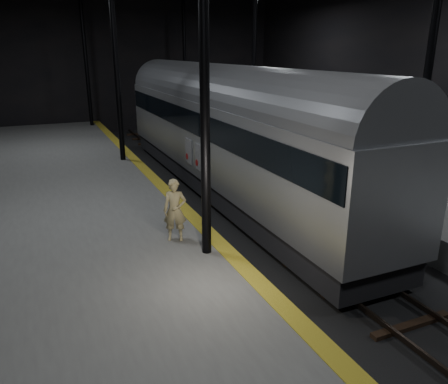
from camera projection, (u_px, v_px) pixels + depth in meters
ground at (258, 218)px, 17.66m from camera, size 44.00×44.00×0.00m
platform_left at (61, 237)px, 14.65m from camera, size 9.00×43.80×1.00m
platform_right at (401, 184)px, 20.36m from camera, size 9.00×43.80×1.00m
tactile_strip at (181, 205)px, 16.11m from camera, size 0.50×43.80×0.01m
track at (258, 216)px, 17.64m from camera, size 2.40×43.00×0.24m
train at (223, 125)px, 19.79m from camera, size 3.22×21.57×5.76m
woman at (175, 210)px, 12.92m from camera, size 0.81×0.69×1.89m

